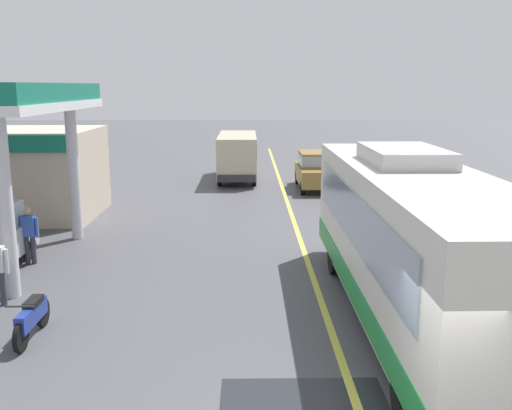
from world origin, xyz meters
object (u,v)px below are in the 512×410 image
(car_trailing_behind_bus, at_px, (315,168))
(minibus_opposing_lane, at_px, (237,153))
(motorcycle_parked_forecourt, at_px, (32,317))
(pedestrian_by_shop, at_px, (29,232))
(coach_bus_main, at_px, (412,245))

(car_trailing_behind_bus, bearing_deg, minibus_opposing_lane, 143.53)
(motorcycle_parked_forecourt, bearing_deg, pedestrian_by_shop, 110.66)
(coach_bus_main, relative_size, motorcycle_parked_forecourt, 6.13)
(coach_bus_main, height_order, minibus_opposing_lane, coach_bus_main)
(minibus_opposing_lane, distance_m, motorcycle_parked_forecourt, 20.37)
(coach_bus_main, distance_m, car_trailing_behind_bus, 16.41)
(motorcycle_parked_forecourt, height_order, car_trailing_behind_bus, car_trailing_behind_bus)
(motorcycle_parked_forecourt, xyz_separation_m, pedestrian_by_shop, (-1.88, 4.97, 0.49))
(motorcycle_parked_forecourt, xyz_separation_m, car_trailing_behind_bus, (7.72, 17.10, 0.57))
(motorcycle_parked_forecourt, relative_size, pedestrian_by_shop, 1.08)
(coach_bus_main, bearing_deg, car_trailing_behind_bus, 90.48)
(motorcycle_parked_forecourt, height_order, pedestrian_by_shop, pedestrian_by_shop)
(coach_bus_main, xyz_separation_m, motorcycle_parked_forecourt, (-7.86, -0.71, -1.28))
(coach_bus_main, height_order, motorcycle_parked_forecourt, coach_bus_main)
(car_trailing_behind_bus, bearing_deg, pedestrian_by_shop, -128.35)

